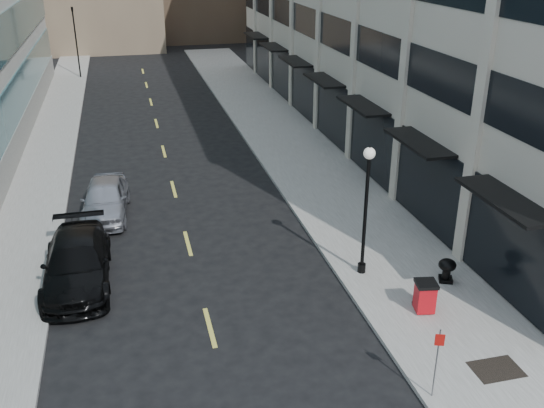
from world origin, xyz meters
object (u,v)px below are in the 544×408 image
traffic_signal (72,11)px  urn_planter (447,268)px  trash_bin (425,295)px  sign_post (438,353)px  lamppost (366,200)px  car_black_pickup (77,263)px  car_silver_sedan (105,199)px

traffic_signal → urn_planter: traffic_signal is taller
trash_bin → sign_post: sign_post is taller
lamppost → trash_bin: bearing=-70.3°
traffic_signal → lamppost: traffic_signal is taller
car_black_pickup → car_silver_sedan: bearing=81.1°
car_black_pickup → urn_planter: 13.18m
car_silver_sedan → lamppost: bearing=-35.5°
traffic_signal → trash_bin: size_ratio=6.39×
car_black_pickup → urn_planter: bearing=-14.0°
traffic_signal → lamppost: bearing=-73.3°
car_silver_sedan → urn_planter: (11.80, -9.02, -0.14)m
car_black_pickup → car_silver_sedan: 5.79m
urn_planter → car_silver_sedan: bearing=142.6°
traffic_signal → car_black_pickup: 36.48m
lamppost → urn_planter: 3.81m
car_silver_sedan → sign_post: sign_post is taller
car_silver_sedan → urn_planter: size_ratio=5.55×
trash_bin → traffic_signal: bearing=117.2°
car_silver_sedan → traffic_signal: bearing=99.0°
traffic_signal → car_silver_sedan: bearing=-85.7°
car_silver_sedan → urn_planter: bearing=-32.8°
lamppost → sign_post: 6.84m
urn_planter → traffic_signal: bearing=109.7°
sign_post → car_silver_sedan: bearing=140.2°
sign_post → lamppost: bearing=104.2°
lamppost → sign_post: bearing=-95.3°
traffic_signal → urn_planter: bearing=-70.3°
traffic_signal → sign_post: 46.22m
trash_bin → urn_planter: 2.26m
car_silver_sedan → car_black_pickup: bearing=-94.9°
car_silver_sedan → sign_post: size_ratio=2.26×
car_black_pickup → car_silver_sedan: size_ratio=1.16×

